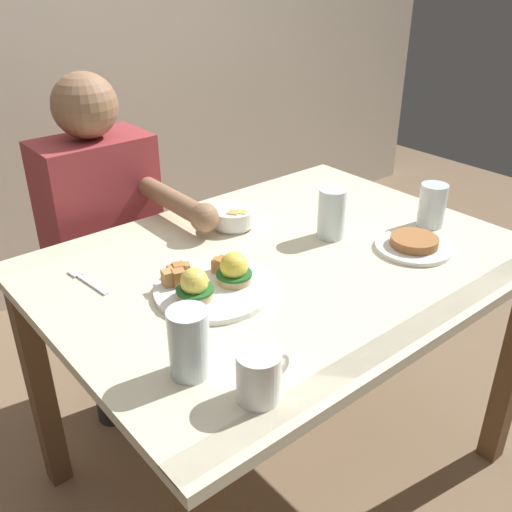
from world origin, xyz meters
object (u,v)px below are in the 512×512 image
at_px(fork, 86,280).
at_px(side_plate, 414,245).
at_px(water_glass_far, 432,208).
at_px(water_glass_near, 332,216).
at_px(water_glass_extra, 189,346).
at_px(eggs_benedict_plate, 212,283).
at_px(fruit_bowl, 234,218).
at_px(diner_person, 107,233).
at_px(dining_table, 284,294).
at_px(coffee_mug, 260,374).

bearing_deg(fork, side_plate, -28.38).
bearing_deg(side_plate, water_glass_far, 21.67).
height_order(water_glass_near, water_glass_extra, water_glass_near).
xyz_separation_m(fork, side_plate, (0.73, -0.40, 0.01)).
bearing_deg(eggs_benedict_plate, fruit_bowl, 44.05).
xyz_separation_m(side_plate, diner_person, (-0.50, 0.78, -0.10)).
bearing_deg(side_plate, dining_table, 148.66).
height_order(water_glass_extra, diner_person, diner_person).
height_order(coffee_mug, diner_person, diner_person).
bearing_deg(coffee_mug, water_glass_near, 33.11).
distance_m(fork, side_plate, 0.84).
xyz_separation_m(fruit_bowl, water_glass_near, (0.17, -0.22, 0.03)).
distance_m(coffee_mug, water_glass_far, 0.87).
xyz_separation_m(coffee_mug, water_glass_extra, (-0.06, 0.13, 0.01)).
bearing_deg(water_glass_near, water_glass_extra, -159.24).
height_order(side_plate, diner_person, diner_person).
bearing_deg(water_glass_extra, water_glass_near, 20.76).
bearing_deg(dining_table, coffee_mug, -137.24).
distance_m(coffee_mug, water_glass_near, 0.67).
distance_m(fruit_bowl, side_plate, 0.50).
relative_size(fork, side_plate, 0.78).
height_order(eggs_benedict_plate, fruit_bowl, eggs_benedict_plate).
distance_m(fruit_bowl, water_glass_far, 0.56).
distance_m(water_glass_near, water_glass_far, 0.30).
xyz_separation_m(fruit_bowl, water_glass_far, (0.44, -0.35, 0.02)).
relative_size(fork, water_glass_near, 1.13).
xyz_separation_m(fruit_bowl, side_plate, (0.28, -0.41, -0.02)).
xyz_separation_m(water_glass_far, diner_person, (-0.66, 0.72, -0.14)).
bearing_deg(side_plate, diner_person, 122.48).
height_order(water_glass_near, diner_person, diner_person).
height_order(dining_table, coffee_mug, coffee_mug).
bearing_deg(water_glass_extra, diner_person, 74.01).
bearing_deg(water_glass_near, fork, 161.92).
distance_m(eggs_benedict_plate, fruit_bowl, 0.35).
height_order(eggs_benedict_plate, water_glass_far, water_glass_far).
distance_m(eggs_benedict_plate, water_glass_far, 0.70).
relative_size(dining_table, fruit_bowl, 10.00).
bearing_deg(water_glass_far, water_glass_extra, -173.28).
relative_size(dining_table, diner_person, 1.05).
distance_m(fruit_bowl, fork, 0.46).
relative_size(dining_table, fork, 7.69).
xyz_separation_m(dining_table, coffee_mug, (-0.38, -0.35, 0.16)).
bearing_deg(eggs_benedict_plate, water_glass_extra, -133.96).
bearing_deg(water_glass_extra, fruit_bowl, 44.94).
height_order(eggs_benedict_plate, water_glass_extra, water_glass_extra).
xyz_separation_m(coffee_mug, side_plate, (0.68, 0.17, -0.04)).
height_order(dining_table, fork, fork).
bearing_deg(water_glass_extra, fork, 90.44).
bearing_deg(water_glass_far, dining_table, 165.79).
relative_size(water_glass_near, water_glass_extra, 1.01).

